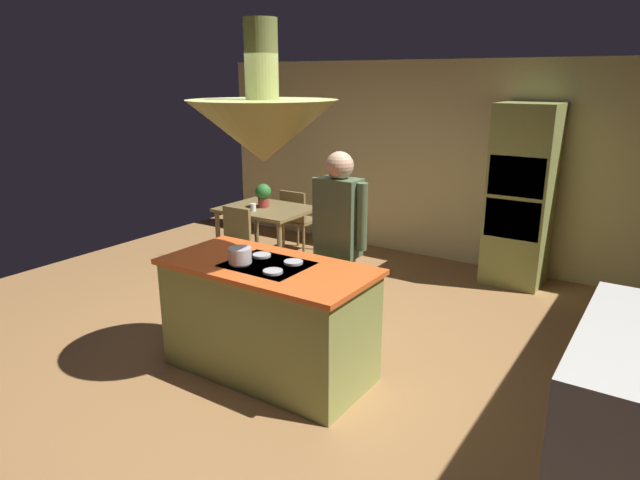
{
  "coord_description": "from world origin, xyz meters",
  "views": [
    {
      "loc": [
        2.61,
        -3.39,
        2.34
      ],
      "look_at": [
        0.1,
        0.4,
        1.0
      ],
      "focal_mm": 31.14,
      "sensor_mm": 36.0,
      "label": 1
    }
  ],
  "objects_px": {
    "person_at_island": "(339,238)",
    "potted_plant_on_table": "(263,194)",
    "oven_tower": "(521,196)",
    "dining_table": "(267,216)",
    "chair_facing_island": "(232,240)",
    "chair_by_back_wall": "(297,217)",
    "cooking_pot_on_cooktop": "(240,255)",
    "kitchen_island": "(269,319)",
    "cup_on_table": "(253,207)"
  },
  "relations": [
    {
      "from": "person_at_island",
      "to": "potted_plant_on_table",
      "type": "relative_size",
      "value": 5.85
    },
    {
      "from": "oven_tower",
      "to": "dining_table",
      "type": "distance_m",
      "value": 3.05
    },
    {
      "from": "person_at_island",
      "to": "chair_facing_island",
      "type": "bearing_deg",
      "value": 158.74
    },
    {
      "from": "oven_tower",
      "to": "chair_facing_island",
      "type": "relative_size",
      "value": 2.38
    },
    {
      "from": "person_at_island",
      "to": "potted_plant_on_table",
      "type": "distance_m",
      "value": 2.43
    },
    {
      "from": "chair_by_back_wall",
      "to": "cooking_pot_on_cooktop",
      "type": "xyz_separation_m",
      "value": [
        1.54,
        -2.89,
        0.51
      ]
    },
    {
      "from": "chair_facing_island",
      "to": "cooking_pot_on_cooktop",
      "type": "distance_m",
      "value": 2.26
    },
    {
      "from": "person_at_island",
      "to": "kitchen_island",
      "type": "bearing_deg",
      "value": -108.73
    },
    {
      "from": "oven_tower",
      "to": "cup_on_table",
      "type": "distance_m",
      "value": 3.15
    },
    {
      "from": "potted_plant_on_table",
      "to": "cup_on_table",
      "type": "relative_size",
      "value": 3.33
    },
    {
      "from": "person_at_island",
      "to": "cup_on_table",
      "type": "xyz_separation_m",
      "value": [
        -1.96,
        1.19,
        -0.21
      ]
    },
    {
      "from": "dining_table",
      "to": "cup_on_table",
      "type": "height_order",
      "value": "cup_on_table"
    },
    {
      "from": "chair_facing_island",
      "to": "kitchen_island",
      "type": "bearing_deg",
      "value": -40.32
    },
    {
      "from": "cup_on_table",
      "to": "person_at_island",
      "type": "bearing_deg",
      "value": -31.25
    },
    {
      "from": "dining_table",
      "to": "potted_plant_on_table",
      "type": "relative_size",
      "value": 3.67
    },
    {
      "from": "kitchen_island",
      "to": "oven_tower",
      "type": "height_order",
      "value": "oven_tower"
    },
    {
      "from": "dining_table",
      "to": "cooking_pot_on_cooktop",
      "type": "xyz_separation_m",
      "value": [
        1.54,
        -2.23,
        0.35
      ]
    },
    {
      "from": "chair_by_back_wall",
      "to": "dining_table",
      "type": "bearing_deg",
      "value": 90.0
    },
    {
      "from": "dining_table",
      "to": "kitchen_island",
      "type": "bearing_deg",
      "value": -51.01
    },
    {
      "from": "chair_facing_island",
      "to": "cup_on_table",
      "type": "relative_size",
      "value": 9.67
    },
    {
      "from": "kitchen_island",
      "to": "oven_tower",
      "type": "bearing_deg",
      "value": 71.26
    },
    {
      "from": "kitchen_island",
      "to": "dining_table",
      "type": "distance_m",
      "value": 2.71
    },
    {
      "from": "chair_by_back_wall",
      "to": "cooking_pot_on_cooktop",
      "type": "relative_size",
      "value": 4.83
    },
    {
      "from": "dining_table",
      "to": "cup_on_table",
      "type": "relative_size",
      "value": 12.23
    },
    {
      "from": "chair_facing_island",
      "to": "chair_by_back_wall",
      "type": "distance_m",
      "value": 1.31
    },
    {
      "from": "kitchen_island",
      "to": "person_at_island",
      "type": "relative_size",
      "value": 0.97
    },
    {
      "from": "potted_plant_on_table",
      "to": "cooking_pot_on_cooktop",
      "type": "distance_m",
      "value": 2.74
    },
    {
      "from": "oven_tower",
      "to": "cup_on_table",
      "type": "xyz_separation_m",
      "value": [
        -2.83,
        -1.36,
        -0.23
      ]
    },
    {
      "from": "oven_tower",
      "to": "dining_table",
      "type": "xyz_separation_m",
      "value": [
        -2.8,
        -1.14,
        -0.38
      ]
    },
    {
      "from": "kitchen_island",
      "to": "dining_table",
      "type": "relative_size",
      "value": 1.55
    },
    {
      "from": "chair_facing_island",
      "to": "cooking_pot_on_cooktop",
      "type": "relative_size",
      "value": 4.83
    },
    {
      "from": "cup_on_table",
      "to": "dining_table",
      "type": "bearing_deg",
      "value": 82.23
    },
    {
      "from": "oven_tower",
      "to": "chair_facing_island",
      "type": "distance_m",
      "value": 3.37
    },
    {
      "from": "oven_tower",
      "to": "potted_plant_on_table",
      "type": "xyz_separation_m",
      "value": [
        -2.84,
        -1.14,
        -0.11
      ]
    },
    {
      "from": "kitchen_island",
      "to": "oven_tower",
      "type": "relative_size",
      "value": 0.83
    },
    {
      "from": "chair_facing_island",
      "to": "potted_plant_on_table",
      "type": "height_order",
      "value": "potted_plant_on_table"
    },
    {
      "from": "cooking_pot_on_cooktop",
      "to": "chair_facing_island",
      "type": "bearing_deg",
      "value": 134.4
    },
    {
      "from": "oven_tower",
      "to": "potted_plant_on_table",
      "type": "distance_m",
      "value": 3.07
    },
    {
      "from": "kitchen_island",
      "to": "oven_tower",
      "type": "xyz_separation_m",
      "value": [
        1.1,
        3.24,
        0.56
      ]
    },
    {
      "from": "cup_on_table",
      "to": "cooking_pot_on_cooktop",
      "type": "xyz_separation_m",
      "value": [
        1.57,
        -2.01,
        0.21
      ]
    },
    {
      "from": "chair_facing_island",
      "to": "oven_tower",
      "type": "bearing_deg",
      "value": 32.74
    },
    {
      "from": "kitchen_island",
      "to": "chair_facing_island",
      "type": "xyz_separation_m",
      "value": [
        -1.7,
        1.44,
        0.03
      ]
    },
    {
      "from": "cup_on_table",
      "to": "kitchen_island",
      "type": "bearing_deg",
      "value": -47.41
    },
    {
      "from": "oven_tower",
      "to": "person_at_island",
      "type": "xyz_separation_m",
      "value": [
        -0.87,
        -2.55,
        -0.02
      ]
    },
    {
      "from": "kitchen_island",
      "to": "cup_on_table",
      "type": "xyz_separation_m",
      "value": [
        -1.73,
        1.88,
        0.33
      ]
    },
    {
      "from": "dining_table",
      "to": "cooking_pot_on_cooktop",
      "type": "relative_size",
      "value": 6.12
    },
    {
      "from": "oven_tower",
      "to": "person_at_island",
      "type": "bearing_deg",
      "value": -108.74
    },
    {
      "from": "chair_by_back_wall",
      "to": "potted_plant_on_table",
      "type": "distance_m",
      "value": 0.78
    },
    {
      "from": "potted_plant_on_table",
      "to": "cup_on_table",
      "type": "distance_m",
      "value": 0.25
    },
    {
      "from": "chair_by_back_wall",
      "to": "cooking_pot_on_cooktop",
      "type": "bearing_deg",
      "value": 118.07
    }
  ]
}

